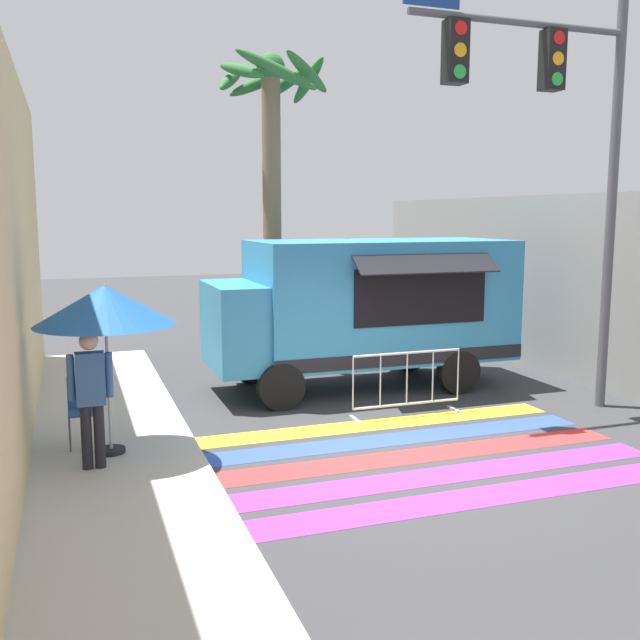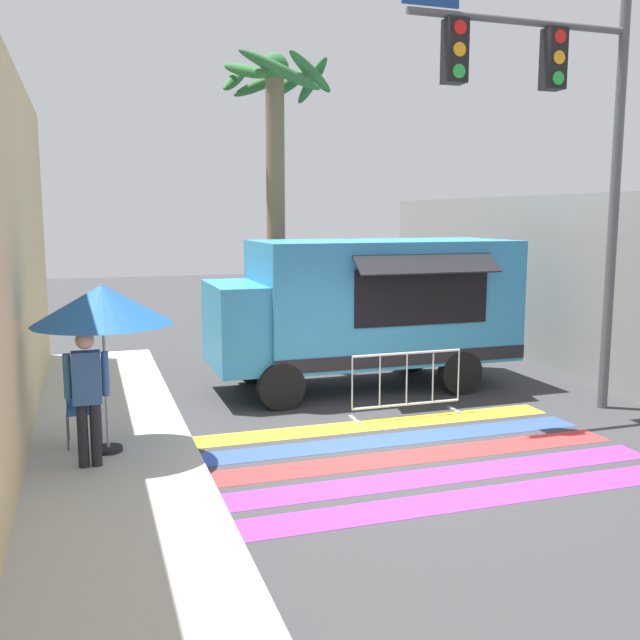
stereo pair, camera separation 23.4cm
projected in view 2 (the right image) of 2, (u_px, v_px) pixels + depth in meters
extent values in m
plane|color=#38383A|center=(394.00, 453.00, 9.74)|extent=(60.00, 60.00, 0.00)
cube|color=#B7B5AD|center=(15.00, 490.00, 8.24)|extent=(4.40, 16.00, 0.16)
cube|color=gray|center=(575.00, 288.00, 13.90)|extent=(0.20, 16.00, 3.63)
cube|color=purple|center=(457.00, 501.00, 8.12)|extent=(6.40, 0.56, 0.01)
cube|color=purple|center=(426.00, 477.00, 8.84)|extent=(6.40, 0.56, 0.01)
cube|color=red|center=(401.00, 458.00, 9.55)|extent=(6.40, 0.56, 0.01)
cube|color=#334FB2|center=(378.00, 441.00, 10.26)|extent=(6.40, 0.56, 0.01)
cube|color=yellow|center=(359.00, 426.00, 10.98)|extent=(6.40, 0.56, 0.01)
cube|color=#338CBF|center=(382.00, 299.00, 13.35)|extent=(4.77, 2.20, 2.21)
cube|color=#338CBF|center=(258.00, 325.00, 12.66)|extent=(1.68, 2.03, 1.49)
cube|color=#1E232D|center=(213.00, 305.00, 12.36)|extent=(0.06, 1.76, 0.57)
cube|color=black|center=(422.00, 297.00, 12.36)|extent=(2.53, 0.03, 1.00)
cube|color=black|center=(429.00, 264.00, 12.08)|extent=(2.63, 0.43, 0.31)
cube|color=black|center=(406.00, 359.00, 12.44)|extent=(4.77, 0.01, 0.24)
cylinder|color=black|center=(281.00, 386.00, 11.88)|extent=(0.80, 0.22, 0.80)
cylinder|color=black|center=(254.00, 363.00, 13.79)|extent=(0.80, 0.22, 0.80)
cylinder|color=black|center=(460.00, 372.00, 12.93)|extent=(0.80, 0.22, 0.80)
cylinder|color=black|center=(412.00, 352.00, 14.83)|extent=(0.80, 0.22, 0.80)
cylinder|color=#515456|center=(614.00, 211.00, 11.59)|extent=(0.16, 0.16, 6.60)
cylinder|color=#515456|center=(522.00, 21.00, 10.60)|extent=(3.75, 0.11, 0.11)
cube|color=black|center=(553.00, 59.00, 10.82)|extent=(0.32, 0.28, 0.90)
cylinder|color=red|center=(560.00, 36.00, 10.65)|extent=(0.20, 0.02, 0.20)
cylinder|color=#F2A519|center=(559.00, 57.00, 10.69)|extent=(0.20, 0.02, 0.20)
cylinder|color=green|center=(558.00, 78.00, 10.74)|extent=(0.20, 0.02, 0.20)
cube|color=black|center=(455.00, 51.00, 10.30)|extent=(0.32, 0.28, 0.90)
cylinder|color=red|center=(460.00, 27.00, 10.12)|extent=(0.20, 0.02, 0.20)
cylinder|color=#F2A519|center=(460.00, 49.00, 10.17)|extent=(0.20, 0.02, 0.20)
cylinder|color=green|center=(459.00, 71.00, 10.21)|extent=(0.20, 0.02, 0.20)
cylinder|color=black|center=(109.00, 449.00, 9.35)|extent=(0.36, 0.36, 0.06)
cylinder|color=#B2B2B7|center=(105.00, 369.00, 9.19)|extent=(0.04, 0.04, 2.20)
cone|color=#1E59A5|center=(102.00, 304.00, 9.07)|extent=(1.78, 1.78, 0.51)
cylinder|color=#4C4C51|center=(68.00, 433.00, 9.37)|extent=(0.02, 0.02, 0.45)
cylinder|color=#4C4C51|center=(101.00, 430.00, 9.50)|extent=(0.02, 0.02, 0.45)
cylinder|color=#4C4C51|center=(68.00, 425.00, 9.77)|extent=(0.02, 0.02, 0.45)
cylinder|color=#4C4C51|center=(101.00, 422.00, 9.90)|extent=(0.02, 0.02, 0.45)
cube|color=#2D5999|center=(84.00, 410.00, 9.60)|extent=(0.45, 0.45, 0.03)
cube|color=#2D5999|center=(83.00, 390.00, 9.76)|extent=(0.45, 0.03, 0.43)
cylinder|color=black|center=(83.00, 436.00, 8.72)|extent=(0.13, 0.13, 0.80)
cylinder|color=black|center=(96.00, 434.00, 8.76)|extent=(0.13, 0.13, 0.80)
cube|color=#33598C|center=(87.00, 378.00, 8.63)|extent=(0.34, 0.20, 0.65)
cylinder|color=#33598C|center=(67.00, 376.00, 8.56)|extent=(0.09, 0.09, 0.55)
cylinder|color=#33598C|center=(105.00, 374.00, 8.70)|extent=(0.09, 0.09, 0.55)
sphere|color=tan|center=(85.00, 340.00, 8.57)|extent=(0.22, 0.22, 0.22)
cylinder|color=#B7BABF|center=(407.00, 353.00, 11.41)|extent=(1.88, 0.04, 0.04)
cylinder|color=#B7BABF|center=(406.00, 404.00, 11.53)|extent=(1.88, 0.04, 0.04)
cylinder|color=#B7BABF|center=(352.00, 383.00, 11.18)|extent=(0.02, 0.02, 0.85)
cylinder|color=#B7BABF|center=(380.00, 381.00, 11.33)|extent=(0.02, 0.02, 0.85)
cylinder|color=#B7BABF|center=(407.00, 379.00, 11.47)|extent=(0.02, 0.02, 0.85)
cylinder|color=#B7BABF|center=(433.00, 377.00, 11.62)|extent=(0.02, 0.02, 0.85)
cylinder|color=#B7BABF|center=(459.00, 375.00, 11.77)|extent=(0.02, 0.02, 0.85)
cube|color=#B7BABF|center=(355.00, 420.00, 11.28)|extent=(0.06, 0.44, 0.03)
cube|color=#B7BABF|center=(455.00, 410.00, 11.84)|extent=(0.06, 0.44, 0.03)
cylinder|color=#7A664C|center=(276.00, 223.00, 15.36)|extent=(0.40, 0.40, 6.13)
sphere|color=#2D6B33|center=(275.00, 68.00, 14.88)|extent=(0.60, 0.60, 0.60)
ellipsoid|color=#2D6B33|center=(312.00, 81.00, 15.24)|extent=(0.37, 1.66, 0.91)
ellipsoid|color=#2D6B33|center=(290.00, 84.00, 15.46)|extent=(1.01, 1.06, 0.76)
ellipsoid|color=#2D6B33|center=(262.00, 84.00, 15.55)|extent=(1.43, 0.44, 0.80)
ellipsoid|color=#2D6B33|center=(235.00, 79.00, 15.06)|extent=(1.00, 1.59, 0.88)
ellipsoid|color=#2D6B33|center=(245.00, 71.00, 14.41)|extent=(0.82, 1.49, 0.63)
ellipsoid|color=#2D6B33|center=(280.00, 70.00, 14.06)|extent=(1.73, 0.48, 0.92)
ellipsoid|color=#2D6B33|center=(311.00, 72.00, 14.50)|extent=(1.43, 1.36, 0.76)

